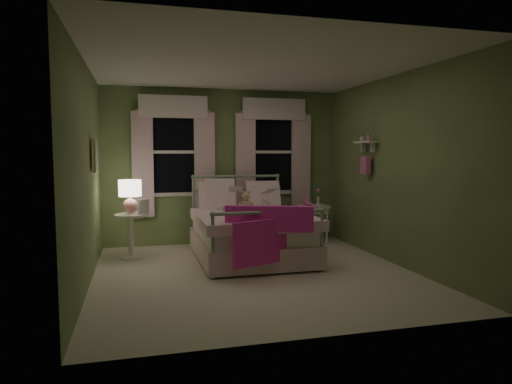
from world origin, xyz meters
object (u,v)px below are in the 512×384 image
object	(u,v)px
nightstand_right	(313,211)
teddy_bear	(246,202)
bed	(250,233)
child_left	(226,190)
nightstand_left	(131,230)
child_right	(261,192)
table_lamp	(130,193)

from	to	relation	value
nightstand_right	teddy_bear	bearing A→B (deg)	-158.02
bed	teddy_bear	size ratio (longest dim) A/B	6.79
child_left	teddy_bear	distance (m)	0.37
nightstand_left	nightstand_right	world-z (taller)	same
child_left	child_right	distance (m)	0.56
bed	child_left	distance (m)	0.79
bed	nightstand_right	bearing A→B (deg)	31.55
nightstand_left	nightstand_right	distance (m)	3.00
nightstand_right	nightstand_left	bearing A→B (deg)	-173.02
child_left	teddy_bear	bearing A→B (deg)	149.86
child_left	nightstand_left	distance (m)	1.51
child_left	teddy_bear	xyz separation A→B (m)	(0.28, -0.16, -0.19)
nightstand_left	table_lamp	xyz separation A→B (m)	(0.00, -0.00, 0.54)
table_lamp	bed	bearing A→B (deg)	-14.34
bed	nightstand_left	distance (m)	1.74
teddy_bear	table_lamp	world-z (taller)	table_lamp
bed	nightstand_right	world-z (taller)	bed
bed	child_left	size ratio (longest dim) A/B	2.49
nightstand_right	bed	bearing A→B (deg)	-148.45
bed	table_lamp	bearing A→B (deg)	165.66
teddy_bear	table_lamp	bearing A→B (deg)	174.74
bed	child_left	world-z (taller)	child_left
bed	teddy_bear	bearing A→B (deg)	88.85
child_right	table_lamp	distance (m)	1.97
nightstand_left	nightstand_right	bearing A→B (deg)	6.98
nightstand_left	table_lamp	bearing A→B (deg)	-90.00
child_left	nightstand_right	distance (m)	1.66
child_right	nightstand_right	xyz separation A→B (m)	(1.01, 0.36, -0.37)
bed	child_right	world-z (taller)	child_right
child_left	nightstand_left	bearing A→B (deg)	-0.52
child_right	nightstand_left	distance (m)	2.03
child_right	table_lamp	bearing A→B (deg)	-5.83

